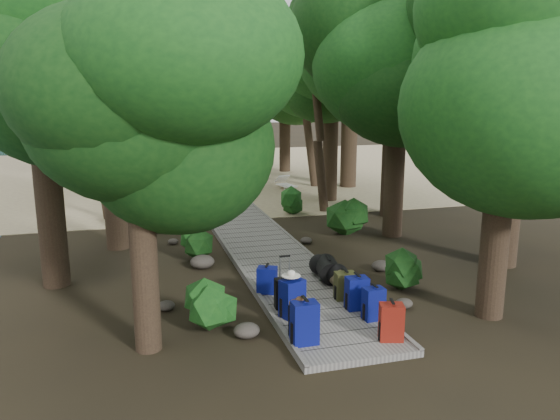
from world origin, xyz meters
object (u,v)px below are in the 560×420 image
object	(u,v)px
suitcase_on_boardwalk	(285,293)
backpack_right_d	(345,284)
sun_lounger	(286,183)
backpack_left_b	(301,320)
kayak	(123,191)
backpack_right_c	(357,291)
backpack_left_a	(305,321)
backpack_left_d	(267,279)
backpack_right_a	(391,320)
backpack_left_c	(292,296)
backpack_right_b	(374,302)
duffel_right_khaki	(344,282)
lone_suitcase_on_sand	(229,192)
duffel_right_black	(328,269)

from	to	relation	value
suitcase_on_boardwalk	backpack_right_d	bearing A→B (deg)	7.51
suitcase_on_boardwalk	sun_lounger	xyz separation A→B (m)	(3.84, 12.83, -0.12)
backpack_left_b	kayak	xyz separation A→B (m)	(-2.81, 14.66, -0.25)
backpack_right_c	sun_lounger	distance (m)	13.49
backpack_left_a	backpack_left_b	xyz separation A→B (m)	(0.00, 0.20, -0.08)
backpack_left_d	backpack_right_a	distance (m)	3.00
suitcase_on_boardwalk	kayak	distance (m)	13.65
backpack_left_c	suitcase_on_boardwalk	size ratio (longest dim) A/B	1.34
backpack_right_b	sun_lounger	bearing A→B (deg)	75.71
duffel_right_khaki	backpack_left_c	bearing A→B (deg)	-142.20
suitcase_on_boardwalk	lone_suitcase_on_sand	world-z (taller)	suitcase_on_boardwalk
backpack_left_a	kayak	xyz separation A→B (m)	(-2.81, 14.86, -0.32)
duffel_right_black	backpack_right_b	bearing A→B (deg)	-78.49
backpack_left_b	backpack_left_a	bearing A→B (deg)	-102.55
lone_suitcase_on_sand	kayak	world-z (taller)	lone_suitcase_on_sand
duffel_right_khaki	duffel_right_black	xyz separation A→B (m)	(-0.08, 0.73, 0.04)
backpack_right_b	sun_lounger	xyz separation A→B (m)	(2.45, 13.78, -0.16)
backpack_left_a	duffel_right_khaki	bearing A→B (deg)	52.94
backpack_right_a	backpack_right_b	world-z (taller)	backpack_right_a
backpack_left_a	duffel_right_khaki	xyz separation A→B (m)	(1.53, 2.03, -0.19)
duffel_right_black	duffel_right_khaki	bearing A→B (deg)	-73.49
backpack_left_a	backpack_left_d	xyz separation A→B (m)	(-0.01, 2.38, -0.10)
duffel_right_black	backpack_left_b	bearing A→B (deg)	-109.04
backpack_left_b	backpack_right_d	size ratio (longest dim) A/B	1.05
backpack_left_c	duffel_right_khaki	xyz separation A→B (m)	(1.40, 0.93, -0.19)
duffel_right_black	lone_suitcase_on_sand	distance (m)	9.74
suitcase_on_boardwalk	sun_lounger	bearing A→B (deg)	76.03
backpack_right_b	backpack_right_c	world-z (taller)	backpack_right_c
backpack_left_d	duffel_right_khaki	size ratio (longest dim) A/B	0.98
backpack_right_a	backpack_left_b	bearing A→B (deg)	177.76
backpack_right_b	suitcase_on_boardwalk	distance (m)	1.68
backpack_right_a	sun_lounger	size ratio (longest dim) A/B	0.42
backpack_right_a	lone_suitcase_on_sand	world-z (taller)	backpack_right_a
backpack_right_d	duffel_right_khaki	xyz separation A→B (m)	(0.15, 0.40, -0.10)
backpack_right_d	suitcase_on_boardwalk	size ratio (longest dim) A/B	1.04
backpack_left_d	duffel_right_black	distance (m)	1.52
backpack_right_c	backpack_right_d	xyz separation A→B (m)	(-0.02, 0.53, -0.04)
backpack_right_b	duffel_right_khaki	bearing A→B (deg)	84.20
lone_suitcase_on_sand	kayak	size ratio (longest dim) A/B	0.19
lone_suitcase_on_sand	sun_lounger	xyz separation A→B (m)	(2.84, 1.85, -0.06)
backpack_right_c	duffel_right_black	xyz separation A→B (m)	(0.06, 1.66, -0.10)
backpack_left_c	backpack_left_d	world-z (taller)	backpack_left_c
backpack_left_a	backpack_right_d	size ratio (longest dim) A/B	1.31
backpack_right_d	duffel_right_black	bearing A→B (deg)	90.88
backpack_right_b	duffel_right_khaki	world-z (taller)	backpack_right_b
backpack_left_d	lone_suitcase_on_sand	xyz separation A→B (m)	(1.12, 10.12, -0.07)
backpack_right_a	kayak	size ratio (longest dim) A/B	0.20
backpack_left_b	suitcase_on_boardwalk	xyz separation A→B (m)	(0.11, 1.32, -0.03)
duffel_right_khaki	kayak	size ratio (longest dim) A/B	0.18
duffel_right_khaki	kayak	bearing A→B (deg)	112.90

